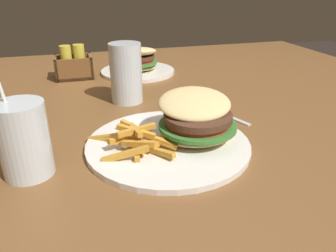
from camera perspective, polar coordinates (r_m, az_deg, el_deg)
The scene contains 7 objects.
dining_table at distance 0.81m, azimuth 3.62°, elevation -1.92°, with size 1.43×1.37×0.73m.
meal_plate_near at distance 0.59m, azimuth 2.58°, elevation -0.59°, with size 0.29×0.29×0.10m.
beer_glass at distance 0.80m, azimuth -7.32°, elevation 8.99°, with size 0.08×0.08×0.14m.
juice_glass at distance 0.54m, azimuth -23.74°, elevation -2.62°, with size 0.08×0.08×0.19m.
spoon at distance 0.78m, azimuth 6.35°, elevation 3.78°, with size 0.09×0.17×0.01m.
meal_plate_far at distance 1.05m, azimuth -5.31°, elevation 10.77°, with size 0.23×0.23×0.09m.
condiment_caddy at distance 1.03m, azimuth -16.07°, elevation 9.99°, with size 0.11×0.08×0.10m.
Camera 1 is at (-0.25, -0.68, 1.02)m, focal length 35.00 mm.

